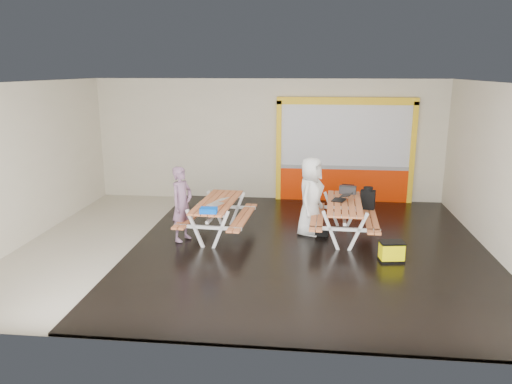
# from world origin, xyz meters

# --- Properties ---
(room) EXTENTS (10.02, 8.02, 3.52)m
(room) POSITION_xyz_m (0.00, 0.00, 1.75)
(room) COLOR #BBB29F
(room) RESTS_ON ground
(deck) EXTENTS (7.50, 7.98, 0.05)m
(deck) POSITION_xyz_m (1.25, 0.00, 0.03)
(deck) COLOR black
(deck) RESTS_ON room
(kiosk) EXTENTS (3.88, 0.16, 3.00)m
(kiosk) POSITION_xyz_m (2.20, 3.93, 1.44)
(kiosk) COLOR red
(kiosk) RESTS_ON room
(picnic_table_left) EXTENTS (1.60, 2.25, 0.86)m
(picnic_table_left) POSITION_xyz_m (-0.84, 0.52, 0.66)
(picnic_table_left) COLOR #D3703B
(picnic_table_left) RESTS_ON deck
(picnic_table_right) EXTENTS (1.57, 2.23, 0.87)m
(picnic_table_right) POSITION_xyz_m (2.01, 0.70, 0.66)
(picnic_table_right) COLOR #D3703B
(picnic_table_right) RESTS_ON deck
(person_left) EXTENTS (0.61, 0.71, 1.66)m
(person_left) POSITION_xyz_m (-1.54, 0.08, 0.90)
(person_left) COLOR slate
(person_left) RESTS_ON deck
(person_right) EXTENTS (0.87, 1.06, 1.86)m
(person_right) POSITION_xyz_m (1.26, 0.91, 0.90)
(person_right) COLOR white
(person_right) RESTS_ON deck
(laptop_left) EXTENTS (0.49, 0.47, 0.17)m
(laptop_left) POSITION_xyz_m (-0.78, 0.22, 0.91)
(laptop_left) COLOR silver
(laptop_left) RESTS_ON picnic_table_left
(laptop_right) EXTENTS (0.52, 0.48, 0.18)m
(laptop_right) POSITION_xyz_m (1.95, 0.86, 0.92)
(laptop_right) COLOR black
(laptop_right) RESTS_ON picnic_table_right
(blue_pouch) EXTENTS (0.37, 0.27, 0.10)m
(blue_pouch) POSITION_xyz_m (-0.85, -0.39, 0.91)
(blue_pouch) COLOR blue
(blue_pouch) RESTS_ON picnic_table_left
(toolbox) EXTENTS (0.42, 0.26, 0.23)m
(toolbox) POSITION_xyz_m (2.14, 1.54, 0.95)
(toolbox) COLOR black
(toolbox) RESTS_ON picnic_table_right
(backpack) EXTENTS (0.38, 0.29, 0.56)m
(backpack) POSITION_xyz_m (2.61, 1.40, 0.78)
(backpack) COLOR black
(backpack) RESTS_ON picnic_table_right
(dark_case) EXTENTS (0.44, 0.35, 0.15)m
(dark_case) POSITION_xyz_m (1.48, 0.82, 0.12)
(dark_case) COLOR black
(dark_case) RESTS_ON deck
(fluke_bag) EXTENTS (0.52, 0.38, 0.41)m
(fluke_bag) POSITION_xyz_m (2.87, -0.65, 0.25)
(fluke_bag) COLOR black
(fluke_bag) RESTS_ON deck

